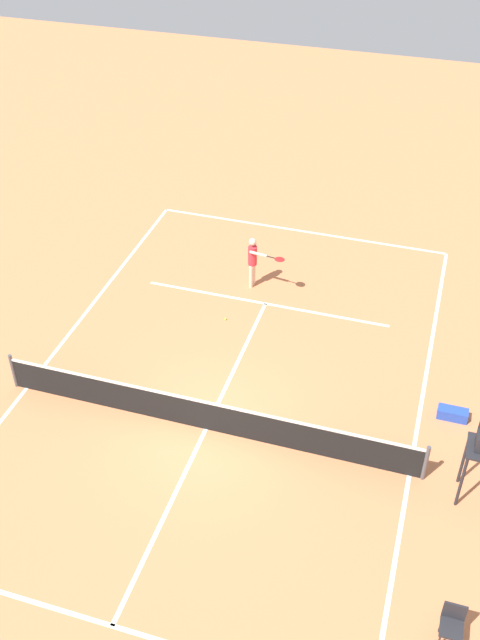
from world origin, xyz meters
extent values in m
plane|color=#D37A4C|center=(0.00, 0.00, 0.00)|extent=(60.00, 60.00, 0.00)
cube|color=white|center=(0.00, -10.09, 0.00)|extent=(10.18, 0.10, 0.01)
cube|color=white|center=(-5.09, 0.00, 0.00)|extent=(0.10, 20.19, 0.01)
cube|color=white|center=(5.09, 0.00, 0.00)|extent=(0.10, 20.19, 0.01)
cube|color=white|center=(0.00, -5.55, 0.00)|extent=(7.63, 0.10, 0.01)
cube|color=white|center=(0.00, 5.55, 0.00)|extent=(7.63, 0.10, 0.01)
cube|color=white|center=(0.00, 0.00, 0.00)|extent=(0.10, 11.10, 0.01)
cylinder|color=#4C4C51|center=(-5.39, 0.00, 0.54)|extent=(0.10, 0.10, 1.07)
cylinder|color=#4C4C51|center=(5.39, 0.00, 0.54)|extent=(0.10, 0.10, 1.07)
cube|color=black|center=(0.00, 0.00, 0.46)|extent=(10.78, 0.03, 0.91)
cube|color=white|center=(0.00, 0.00, 0.93)|extent=(10.78, 0.04, 0.06)
cylinder|color=beige|center=(0.66, -6.47, 0.40)|extent=(0.12, 0.12, 0.81)
cylinder|color=beige|center=(0.69, -6.27, 0.40)|extent=(0.12, 0.12, 0.81)
cylinder|color=red|center=(0.67, -6.37, 1.13)|extent=(0.28, 0.28, 0.63)
sphere|color=beige|center=(0.67, -6.37, 1.63)|extent=(0.23, 0.23, 0.23)
cylinder|color=beige|center=(0.64, -6.55, 1.16)|extent=(0.09, 0.09, 0.56)
cylinder|color=beige|center=(0.42, -6.14, 1.37)|extent=(0.57, 0.17, 0.09)
cylinder|color=black|center=(0.01, -6.08, 1.37)|extent=(0.26, 0.07, 0.04)
ellipsoid|color=red|center=(-0.27, -6.04, 1.37)|extent=(0.36, 0.32, 0.04)
sphere|color=#CCE033|center=(0.93, -4.41, 0.03)|extent=(0.07, 0.07, 0.07)
cylinder|color=#232328|center=(-6.19, 0.54, 0.78)|extent=(0.07, 0.07, 1.55)
cylinder|color=#232328|center=(-6.19, -0.16, 0.78)|extent=(0.07, 0.07, 1.55)
cylinder|color=#262626|center=(-6.47, 3.76, 0.23)|extent=(0.04, 0.04, 0.45)
cylinder|color=#262626|center=(-6.12, 3.76, 0.23)|extent=(0.04, 0.04, 0.45)
cube|color=#232328|center=(-6.29, 3.94, 0.48)|extent=(0.44, 0.44, 0.06)
cube|color=#232328|center=(-6.29, 3.72, 0.73)|extent=(0.44, 0.04, 0.44)
cube|color=#2647B7|center=(-5.89, -2.23, 0.15)|extent=(0.76, 0.32, 0.30)
camera|label=1|loc=(-4.71, 12.28, 13.66)|focal=41.78mm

